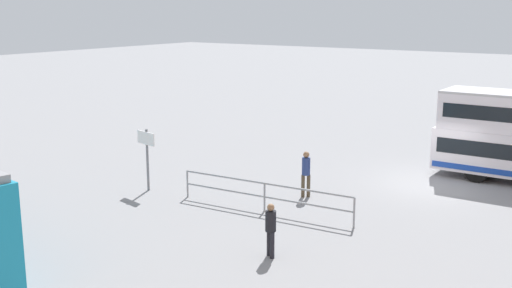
{
  "coord_description": "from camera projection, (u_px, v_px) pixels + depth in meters",
  "views": [
    {
      "loc": [
        -7.88,
        24.61,
        7.2
      ],
      "look_at": [
        4.59,
        6.21,
        2.36
      ],
      "focal_mm": 44.0,
      "sensor_mm": 36.0,
      "label": 1
    }
  ],
  "objects": [
    {
      "name": "info_sign",
      "position": [
        147.0,
        148.0,
        24.89
      ],
      "size": [
        1.1,
        0.29,
        2.51
      ],
      "color": "slate",
      "rests_on": "ground"
    },
    {
      "name": "pedestrian_near_railing",
      "position": [
        306.0,
        171.0,
        24.18
      ],
      "size": [
        0.45,
        0.45,
        1.81
      ],
      "color": "#4C3F2D",
      "rests_on": "ground"
    },
    {
      "name": "ground_plane",
      "position": [
        433.0,
        187.0,
        25.76
      ],
      "size": [
        160.0,
        160.0,
        0.0
      ],
      "primitive_type": "plane",
      "color": "gray"
    },
    {
      "name": "pedestrian_railing",
      "position": [
        265.0,
        192.0,
        22.51
      ],
      "size": [
        6.93,
        0.51,
        1.08
      ],
      "color": "gray",
      "rests_on": "ground"
    },
    {
      "name": "pedestrian_crossing",
      "position": [
        271.0,
        227.0,
        18.32
      ],
      "size": [
        0.44,
        0.44,
        1.64
      ],
      "color": "black",
      "rests_on": "ground"
    }
  ]
}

